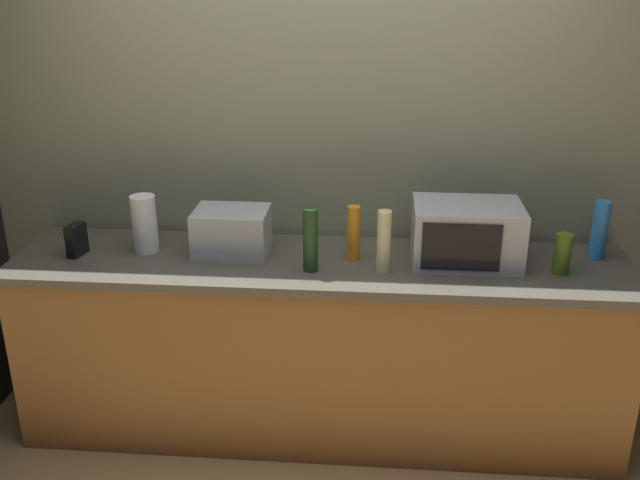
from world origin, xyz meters
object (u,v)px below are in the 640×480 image
(paper_towel_roll, at_px, (144,224))
(bottle_hand_soap, at_px, (384,242))
(bottle_dish_soap, at_px, (354,233))
(cordless_phone, at_px, (77,240))
(bottle_wine, at_px, (311,240))
(bottle_spray_cleaner, at_px, (600,230))
(toaster_oven, at_px, (232,232))
(bottle_olive_oil, at_px, (563,254))
(microwave, at_px, (466,233))

(paper_towel_roll, height_order, bottle_hand_soap, bottle_hand_soap)
(bottle_hand_soap, xyz_separation_m, bottle_dish_soap, (-0.14, 0.13, -0.01))
(cordless_phone, bearing_deg, bottle_dish_soap, 13.40)
(cordless_phone, distance_m, bottle_wine, 1.10)
(bottle_spray_cleaner, height_order, bottle_dish_soap, bottle_spray_cleaner)
(toaster_oven, distance_m, bottle_olive_oil, 1.48)
(bottle_olive_oil, xyz_separation_m, bottle_hand_soap, (-0.78, -0.05, 0.05))
(cordless_phone, xyz_separation_m, bottle_dish_soap, (1.28, 0.06, 0.05))
(bottle_olive_oil, height_order, bottle_hand_soap, bottle_hand_soap)
(bottle_hand_soap, xyz_separation_m, bottle_wine, (-0.32, -0.01, 0.00))
(paper_towel_roll, distance_m, bottle_olive_oil, 1.89)
(microwave, distance_m, bottle_dish_soap, 0.51)
(microwave, xyz_separation_m, toaster_oven, (-1.07, 0.01, -0.03))
(paper_towel_roll, bearing_deg, bottle_dish_soap, -1.23)
(bottle_olive_oil, bearing_deg, paper_towel_roll, 176.91)
(microwave, height_order, paper_towel_roll, same)
(cordless_phone, relative_size, bottle_wine, 0.52)
(toaster_oven, xyz_separation_m, bottle_spray_cleaner, (1.68, 0.08, 0.03))
(paper_towel_roll, distance_m, bottle_hand_soap, 1.12)
(bottle_spray_cleaner, relative_size, bottle_hand_soap, 0.96)
(cordless_phone, bearing_deg, bottle_olive_oil, 10.20)
(bottle_hand_soap, bearing_deg, toaster_oven, 167.00)
(toaster_oven, height_order, bottle_olive_oil, toaster_oven)
(bottle_olive_oil, xyz_separation_m, bottle_spray_cleaner, (0.20, 0.19, 0.05))
(bottle_olive_oil, bearing_deg, toaster_oven, 175.68)
(cordless_phone, height_order, bottle_spray_cleaner, bottle_spray_cleaner)
(microwave, bearing_deg, cordless_phone, -177.53)
(bottle_spray_cleaner, relative_size, bottle_wine, 0.94)
(toaster_oven, bearing_deg, cordless_phone, -172.85)
(bottle_wine, bearing_deg, bottle_spray_cleaner, 10.93)
(cordless_phone, distance_m, bottle_spray_cleaner, 2.40)
(paper_towel_roll, distance_m, cordless_phone, 0.32)
(toaster_oven, bearing_deg, bottle_olive_oil, -4.32)
(bottle_olive_oil, bearing_deg, bottle_wine, -176.91)
(bottle_olive_oil, distance_m, bottle_wine, 1.10)
(paper_towel_roll, height_order, cordless_phone, paper_towel_roll)
(microwave, distance_m, toaster_oven, 1.07)
(bottle_spray_cleaner, bearing_deg, bottle_wine, -169.07)
(toaster_oven, xyz_separation_m, paper_towel_roll, (-0.41, -0.01, 0.03))
(cordless_phone, distance_m, bottle_dish_soap, 1.28)
(microwave, height_order, toaster_oven, microwave)
(cordless_phone, distance_m, bottle_olive_oil, 2.19)
(microwave, height_order, bottle_spray_cleaner, bottle_spray_cleaner)
(bottle_hand_soap, bearing_deg, microwave, 22.08)
(paper_towel_roll, relative_size, bottle_hand_soap, 0.96)
(toaster_oven, bearing_deg, bottle_hand_soap, -13.00)
(microwave, distance_m, cordless_phone, 1.79)
(toaster_oven, xyz_separation_m, bottle_wine, (0.38, -0.17, 0.04))
(bottle_hand_soap, bearing_deg, bottle_wine, -178.45)
(bottle_hand_soap, bearing_deg, cordless_phone, 177.05)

